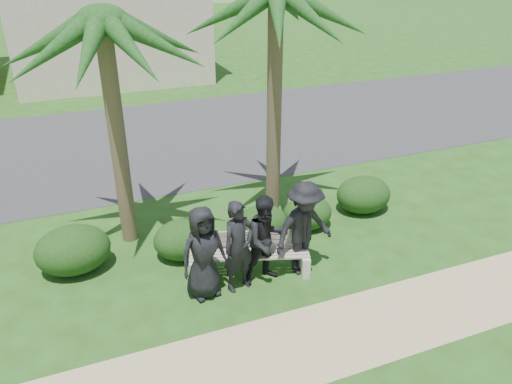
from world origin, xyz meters
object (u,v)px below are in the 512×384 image
at_px(man_b, 239,247).
at_px(man_d, 304,229).
at_px(park_bench, 249,257).
at_px(man_a, 203,253).
at_px(palm_left, 102,23).
at_px(man_c, 266,240).

height_order(man_b, man_d, man_d).
distance_m(park_bench, man_b, 0.69).
relative_size(man_a, palm_left, 0.32).
height_order(man_a, man_b, man_b).
xyz_separation_m(park_bench, palm_left, (-1.88, 2.07, 3.98)).
bearing_deg(man_c, man_a, 175.07).
bearing_deg(park_bench, palm_left, 150.27).
xyz_separation_m(man_a, man_d, (1.90, -0.01, 0.07)).
distance_m(man_c, palm_left, 4.71).
height_order(park_bench, man_c, man_c).
xyz_separation_m(man_a, man_b, (0.63, -0.05, 0.00)).
bearing_deg(man_b, man_d, -13.59).
relative_size(man_b, palm_left, 0.32).
relative_size(man_a, man_c, 1.01).
bearing_deg(man_b, palm_left, 107.68).
xyz_separation_m(man_a, palm_left, (-0.94, 2.37, 3.48)).
bearing_deg(park_bench, man_a, -144.23).
height_order(man_c, man_d, man_d).
bearing_deg(man_d, man_b, 172.73).
bearing_deg(park_bench, man_c, -36.27).
bearing_deg(man_d, man_c, 170.59).
xyz_separation_m(man_b, palm_left, (-1.56, 2.42, 3.47)).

